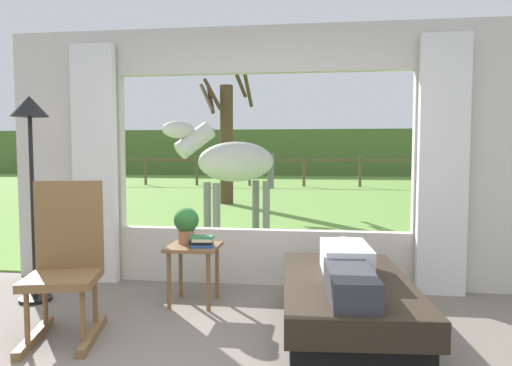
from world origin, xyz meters
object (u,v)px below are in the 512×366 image
Objects in this scene: pasture_tree at (226,137)px; horse at (232,163)px; reclining_person at (347,267)px; potted_plant at (186,223)px; recliner_sofa at (346,306)px; side_table at (194,256)px; floor_lamp_left at (30,136)px; rocking_chair at (66,261)px; book_stack at (202,241)px.

horse is at bearing -77.72° from pasture_tree.
potted_plant is at bearing 149.85° from reclining_person.
recliner_sofa is at bearing 165.09° from horse.
potted_plant reaches higher than side_table.
floor_lamp_left is at bearing 165.38° from reclining_person.
potted_plant is at bearing 151.58° from recliner_sofa.
horse reaches higher than potted_plant.
rocking_chair is 1.09m from side_table.
pasture_tree is at bearing 99.66° from book_stack.
book_stack is at bearing 1.70° from floor_lamp_left.
potted_plant is (-1.36, 0.66, 0.18)m from reclining_person.
floor_lamp_left is (-1.35, -0.17, 0.77)m from potted_plant.
book_stack is at bearing 148.02° from horse.
potted_plant is (0.65, 0.86, 0.16)m from rocking_chair.
potted_plant is 0.18× the size of floor_lamp_left.
pasture_tree is at bearing 102.73° from reclining_person.
book_stack is (0.82, 0.74, 0.02)m from rocking_chair.
reclining_person reaches higher than book_stack.
potted_plant is 0.18× the size of horse.
side_table is at bearing 146.34° from book_stack.
recliner_sofa is at bearing 85.73° from reclining_person.
floor_lamp_left is at bearing -172.99° from potted_plant.
floor_lamp_left is (-1.52, -0.05, 0.90)m from book_stack.
side_table is at bearing -36.87° from potted_plant.
horse is (1.21, 3.12, -0.31)m from floor_lamp_left.
recliner_sofa is 1.57m from potted_plant.
pasture_tree reaches higher than book_stack.
horse is at bearing 108.56° from recliner_sofa.
recliner_sofa is 0.97× the size of floor_lamp_left.
recliner_sofa is at bearing -24.15° from potted_plant.
floor_lamp_left is 3.36m from horse.
pasture_tree is at bearing 98.54° from potted_plant.
pasture_tree reaches higher than recliner_sofa.
horse is (-0.22, 3.02, 0.73)m from side_table.
horse reaches higher than book_stack.
recliner_sofa is 3.98m from horse.
rocking_chair reaches higher than potted_plant.
pasture_tree is at bearing 79.59° from rocking_chair.
pasture_tree is at bearing 99.07° from side_table.
recliner_sofa is 0.51× the size of pasture_tree.
reclining_person is 1.31m from book_stack.
side_table is (0.73, 0.80, -0.12)m from rocking_chair.
reclining_person is at bearing -8.00° from rocking_chair.
side_table is 3.11m from horse.
reclining_person is 2.76× the size of side_table.
horse reaches higher than recliner_sofa.
rocking_chair is at bearing -44.90° from floor_lamp_left.
book_stack is 7.76m from pasture_tree.
book_stack reaches higher than recliner_sofa.
potted_plant is at bearing 39.11° from rocking_chair.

